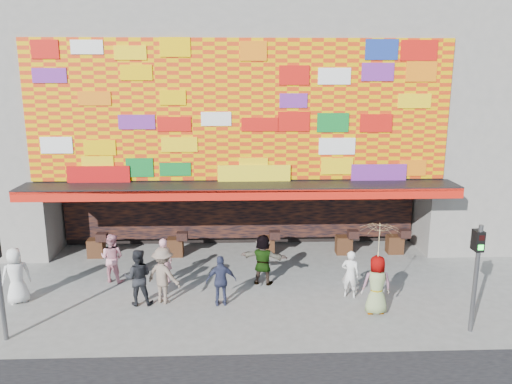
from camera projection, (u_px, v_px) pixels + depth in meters
The scene contains 13 objects.
ground at pixel (242, 309), 14.79m from camera, with size 90.00×90.00×0.00m, color slate.
shop_building at pixel (239, 111), 21.54m from camera, with size 15.20×9.40×10.00m.
signal_right at pixel (477, 266), 13.12m from camera, with size 0.22×0.20×3.00m.
ped_a at pixel (16, 276), 15.04m from camera, with size 0.85×0.55×1.74m, color silver.
ped_b at pixel (164, 261), 16.54m from camera, with size 0.56×0.37×1.54m, color pink.
ped_c at pixel (138, 277), 14.93m from camera, with size 0.84×0.66×1.74m, color black.
ped_d at pixel (163, 275), 15.05m from camera, with size 1.13×0.65×1.75m, color #7A6759.
ped_e at pixel (221, 281), 14.90m from camera, with size 0.91×0.38×1.56m, color #2E3350.
ped_f at pixel (263, 259), 16.42m from camera, with size 1.57×0.50×1.70m, color gray.
ped_g at pixel (377, 285), 14.37m from camera, with size 0.85×0.56×1.75m, color gray.
ped_h at pixel (350, 274), 15.45m from camera, with size 0.55×0.36×1.51m, color silver.
ped_i at pixel (112, 258), 16.63m from camera, with size 0.80×0.63×1.66m, color pink.
parasol at pixel (379, 241), 14.06m from camera, with size 1.29×1.31×1.98m.
Camera 1 is at (-0.07, -13.60, 6.78)m, focal length 35.00 mm.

